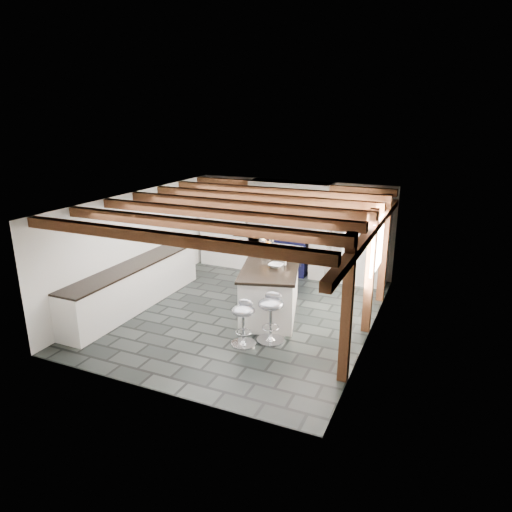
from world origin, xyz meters
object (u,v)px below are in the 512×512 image
at_px(range_cooker, 289,255).
at_px(bar_stool_far, 244,318).
at_px(kitchen_island, 271,289).
at_px(bar_stool_near, 271,311).

height_order(range_cooker, bar_stool_far, range_cooker).
height_order(kitchen_island, bar_stool_far, kitchen_island).
distance_m(range_cooker, kitchen_island, 2.52).
bearing_deg(range_cooker, kitchen_island, -78.46).
bearing_deg(kitchen_island, bar_stool_far, -102.90).
height_order(bar_stool_near, bar_stool_far, bar_stool_near).
height_order(range_cooker, bar_stool_near, range_cooker).
bearing_deg(bar_stool_near, kitchen_island, 106.78).
distance_m(range_cooker, bar_stool_near, 3.70).
bearing_deg(bar_stool_far, range_cooker, 100.97).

